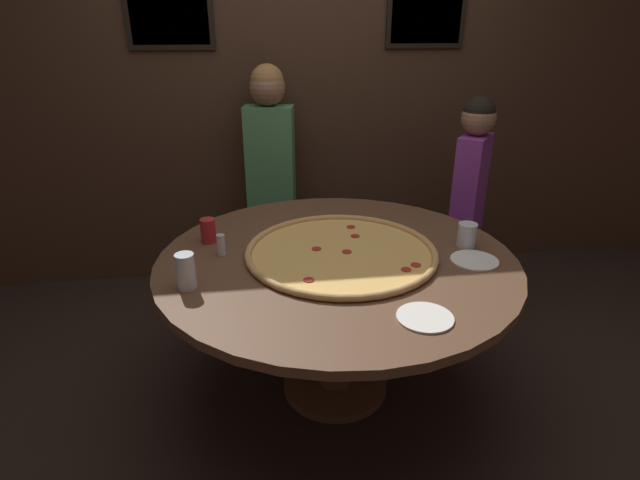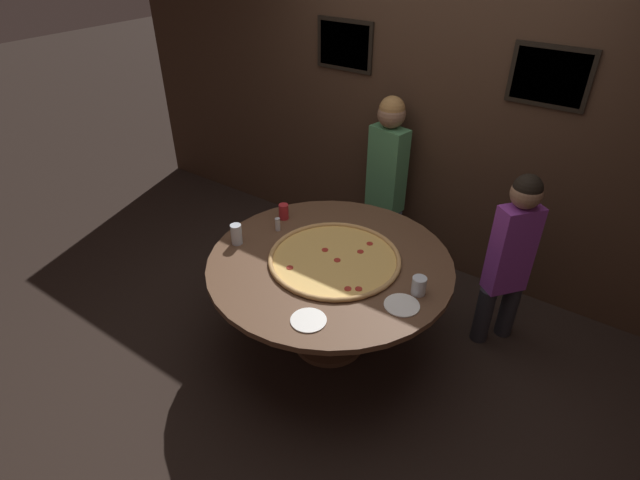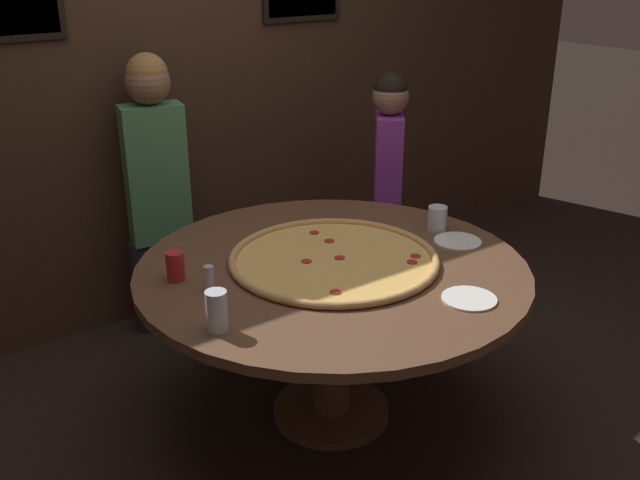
{
  "view_description": "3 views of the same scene",
  "coord_description": "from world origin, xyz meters",
  "px_view_note": "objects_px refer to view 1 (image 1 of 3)",
  "views": [
    {
      "loc": [
        -0.36,
        -2.0,
        1.72
      ],
      "look_at": [
        -0.07,
        0.08,
        0.79
      ],
      "focal_mm": 28.0,
      "sensor_mm": 36.0,
      "label": 1
    },
    {
      "loc": [
        1.48,
        -2.21,
        2.66
      ],
      "look_at": [
        -0.1,
        0.03,
        0.85
      ],
      "focal_mm": 28.0,
      "sensor_mm": 36.0,
      "label": 2
    },
    {
      "loc": [
        -1.6,
        -2.13,
        1.96
      ],
      "look_at": [
        -0.05,
        0.01,
        0.86
      ],
      "focal_mm": 40.0,
      "sensor_mm": 36.0,
      "label": 3
    }
  ],
  "objects_px": {
    "giant_pizza": "(341,252)",
    "drink_cup_far_right": "(186,271)",
    "drink_cup_beside_pizza": "(467,235)",
    "drink_cup_near_right": "(208,231)",
    "white_plate_left_side": "(474,260)",
    "dining_table": "(336,281)",
    "condiment_shaker": "(221,245)",
    "diner_side_left": "(469,192)",
    "diner_far_left": "(271,167)",
    "white_plate_near_front": "(425,317)"
  },
  "relations": [
    {
      "from": "giant_pizza",
      "to": "drink_cup_far_right",
      "type": "height_order",
      "value": "drink_cup_far_right"
    },
    {
      "from": "giant_pizza",
      "to": "drink_cup_beside_pizza",
      "type": "xyz_separation_m",
      "value": [
        0.6,
        0.01,
        0.04
      ]
    },
    {
      "from": "drink_cup_beside_pizza",
      "to": "drink_cup_near_right",
      "type": "relative_size",
      "value": 0.97
    },
    {
      "from": "drink_cup_far_right",
      "to": "white_plate_left_side",
      "type": "relative_size",
      "value": 0.7
    },
    {
      "from": "dining_table",
      "to": "drink_cup_beside_pizza",
      "type": "distance_m",
      "value": 0.65
    },
    {
      "from": "white_plate_left_side",
      "to": "condiment_shaker",
      "type": "bearing_deg",
      "value": 168.54
    },
    {
      "from": "drink_cup_beside_pizza",
      "to": "condiment_shaker",
      "type": "xyz_separation_m",
      "value": [
        -1.14,
        0.07,
        -0.01
      ]
    },
    {
      "from": "giant_pizza",
      "to": "diner_side_left",
      "type": "distance_m",
      "value": 1.18
    },
    {
      "from": "diner_far_left",
      "to": "diner_side_left",
      "type": "height_order",
      "value": "diner_far_left"
    },
    {
      "from": "drink_cup_far_right",
      "to": "white_plate_left_side",
      "type": "distance_m",
      "value": 1.24
    },
    {
      "from": "dining_table",
      "to": "condiment_shaker",
      "type": "distance_m",
      "value": 0.55
    },
    {
      "from": "drink_cup_far_right",
      "to": "diner_side_left",
      "type": "height_order",
      "value": "diner_side_left"
    },
    {
      "from": "white_plate_near_front",
      "to": "condiment_shaker",
      "type": "distance_m",
      "value": 0.98
    },
    {
      "from": "drink_cup_near_right",
      "to": "white_plate_near_front",
      "type": "xyz_separation_m",
      "value": [
        0.81,
        -0.79,
        -0.05
      ]
    },
    {
      "from": "white_plate_left_side",
      "to": "white_plate_near_front",
      "type": "xyz_separation_m",
      "value": [
        -0.37,
        -0.42,
        0.0
      ]
    },
    {
      "from": "drink_cup_beside_pizza",
      "to": "white_plate_near_front",
      "type": "relative_size",
      "value": 0.55
    },
    {
      "from": "drink_cup_near_right",
      "to": "drink_cup_beside_pizza",
      "type": "bearing_deg",
      "value": -10.32
    },
    {
      "from": "dining_table",
      "to": "white_plate_near_front",
      "type": "bearing_deg",
      "value": -67.59
    },
    {
      "from": "diner_side_left",
      "to": "drink_cup_beside_pizza",
      "type": "bearing_deg",
      "value": 14.03
    },
    {
      "from": "drink_cup_beside_pizza",
      "to": "diner_side_left",
      "type": "xyz_separation_m",
      "value": [
        0.33,
        0.73,
        -0.04
      ]
    },
    {
      "from": "giant_pizza",
      "to": "drink_cup_far_right",
      "type": "bearing_deg",
      "value": -161.59
    },
    {
      "from": "drink_cup_near_right",
      "to": "white_plate_left_side",
      "type": "distance_m",
      "value": 1.24
    },
    {
      "from": "drink_cup_near_right",
      "to": "white_plate_left_side",
      "type": "bearing_deg",
      "value": -17.78
    },
    {
      "from": "condiment_shaker",
      "to": "diner_side_left",
      "type": "bearing_deg",
      "value": 24.28
    },
    {
      "from": "dining_table",
      "to": "drink_cup_near_right",
      "type": "distance_m",
      "value": 0.66
    },
    {
      "from": "drink_cup_beside_pizza",
      "to": "drink_cup_far_right",
      "type": "relative_size",
      "value": 0.78
    },
    {
      "from": "giant_pizza",
      "to": "drink_cup_beside_pizza",
      "type": "distance_m",
      "value": 0.6
    },
    {
      "from": "white_plate_left_side",
      "to": "white_plate_near_front",
      "type": "distance_m",
      "value": 0.56
    },
    {
      "from": "drink_cup_beside_pizza",
      "to": "condiment_shaker",
      "type": "bearing_deg",
      "value": 176.64
    },
    {
      "from": "drink_cup_near_right",
      "to": "diner_far_left",
      "type": "relative_size",
      "value": 0.08
    },
    {
      "from": "dining_table",
      "to": "white_plate_left_side",
      "type": "relative_size",
      "value": 7.73
    },
    {
      "from": "white_plate_near_front",
      "to": "drink_cup_beside_pizza",
      "type": "bearing_deg",
      "value": 55.47
    },
    {
      "from": "dining_table",
      "to": "drink_cup_far_right",
      "type": "bearing_deg",
      "value": -162.48
    },
    {
      "from": "dining_table",
      "to": "drink_cup_beside_pizza",
      "type": "bearing_deg",
      "value": 2.35
    },
    {
      "from": "white_plate_left_side",
      "to": "diner_side_left",
      "type": "height_order",
      "value": "diner_side_left"
    },
    {
      "from": "white_plate_left_side",
      "to": "diner_far_left",
      "type": "height_order",
      "value": "diner_far_left"
    },
    {
      "from": "white_plate_left_side",
      "to": "diner_far_left",
      "type": "bearing_deg",
      "value": 122.19
    },
    {
      "from": "diner_side_left",
      "to": "diner_far_left",
      "type": "bearing_deg",
      "value": -71.75
    },
    {
      "from": "white_plate_left_side",
      "to": "diner_far_left",
      "type": "distance_m",
      "value": 1.57
    },
    {
      "from": "dining_table",
      "to": "giant_pizza",
      "type": "height_order",
      "value": "giant_pizza"
    },
    {
      "from": "drink_cup_beside_pizza",
      "to": "white_plate_near_front",
      "type": "bearing_deg",
      "value": -124.53
    },
    {
      "from": "diner_far_left",
      "to": "white_plate_near_front",
      "type": "bearing_deg",
      "value": 116.24
    },
    {
      "from": "white_plate_near_front",
      "to": "diner_side_left",
      "type": "bearing_deg",
      "value": 60.9
    },
    {
      "from": "dining_table",
      "to": "drink_cup_beside_pizza",
      "type": "height_order",
      "value": "drink_cup_beside_pizza"
    },
    {
      "from": "dining_table",
      "to": "diner_far_left",
      "type": "bearing_deg",
      "value": 101.3
    },
    {
      "from": "drink_cup_near_right",
      "to": "diner_side_left",
      "type": "relative_size",
      "value": 0.09
    },
    {
      "from": "giant_pizza",
      "to": "drink_cup_beside_pizza",
      "type": "height_order",
      "value": "drink_cup_beside_pizza"
    },
    {
      "from": "dining_table",
      "to": "drink_cup_near_right",
      "type": "xyz_separation_m",
      "value": [
        -0.58,
        0.24,
        0.19
      ]
    },
    {
      "from": "condiment_shaker",
      "to": "giant_pizza",
      "type": "bearing_deg",
      "value": -7.78
    },
    {
      "from": "dining_table",
      "to": "condiment_shaker",
      "type": "bearing_deg",
      "value": 169.87
    }
  ]
}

